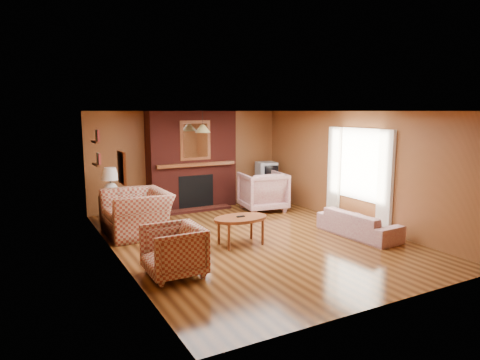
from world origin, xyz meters
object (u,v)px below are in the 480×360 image
tv_stand (266,190)px  crt_tv (266,171)px  plaid_loveseat (137,213)px  floral_sofa (359,224)px  floral_armchair (263,191)px  fireplace (192,161)px  side_table (112,209)px  coffee_table (241,220)px  table_lamp (110,180)px  plaid_armchair (173,251)px

tv_stand → crt_tv: crt_tv is taller
plaid_loveseat → floral_sofa: 4.33m
floral_sofa → floral_armchair: floral_armchair is taller
fireplace → plaid_loveseat: size_ratio=1.82×
side_table → coffee_table: bearing=-57.2°
fireplace → table_lamp: fireplace is taller
plaid_loveseat → floral_sofa: (3.75, -2.15, -0.19)m
plaid_armchair → tv_stand: bearing=134.4°
plaid_loveseat → table_lamp: 1.27m
side_table → crt_tv: crt_tv is taller
fireplace → tv_stand: fireplace is taller
side_table → table_lamp: size_ratio=0.94×
plaid_loveseat → plaid_armchair: plaid_loveseat is taller
plaid_armchair → tv_stand: (4.00, 3.87, -0.08)m
floral_sofa → tv_stand: bearing=-6.4°
coffee_table → side_table: size_ratio=1.75×
plaid_loveseat → coffee_table: 2.14m
floral_armchair → side_table: floral_armchair is taller
plaid_loveseat → coffee_table: plaid_loveseat is taller
plaid_loveseat → plaid_armchair: bearing=-3.6°
plaid_armchair → table_lamp: 3.57m
fireplace → plaid_loveseat: 2.60m
plaid_armchair → plaid_loveseat: bearing=177.9°
plaid_loveseat → side_table: size_ratio=2.26×
coffee_table → side_table: 3.19m
side_table → table_lamp: table_lamp is taller
side_table → floral_sofa: bearing=-39.4°
floral_armchair → crt_tv: crt_tv is taller
fireplace → crt_tv: (2.05, -0.19, -0.36)m
coffee_table → tv_stand: 3.88m
plaid_armchair → coffee_table: bearing=118.4°
plaid_loveseat → tv_stand: size_ratio=2.21×
floral_armchair → side_table: (-3.49, 0.55, -0.18)m
plaid_loveseat → floral_sofa: bearing=58.9°
floral_armchair → floral_sofa: bearing=109.5°
fireplace → floral_sofa: (1.90, -3.82, -0.94)m
floral_armchair → crt_tv: size_ratio=1.80×
plaid_loveseat → coffee_table: (1.48, -1.55, 0.03)m
fireplace → side_table: (-2.10, -0.53, -0.89)m
floral_sofa → floral_armchair: bearing=6.6°
tv_stand → plaid_loveseat: bearing=-163.3°
table_lamp → tv_stand: (4.15, 0.35, -0.63)m
floral_armchair → table_lamp: size_ratio=1.66×
side_table → table_lamp: (0.00, 0.00, 0.64)m
fireplace → plaid_armchair: fireplace is taller
plaid_armchair → floral_armchair: 4.47m
floral_sofa → plaid_armchair: bearing=89.5°
tv_stand → floral_armchair: bearing=-130.4°
plaid_armchair → side_table: 3.53m
side_table → tv_stand: bearing=4.8°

